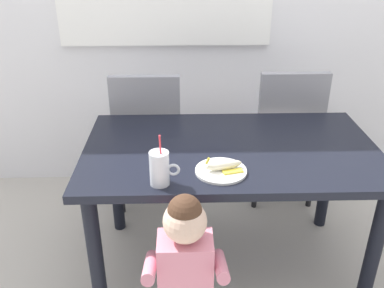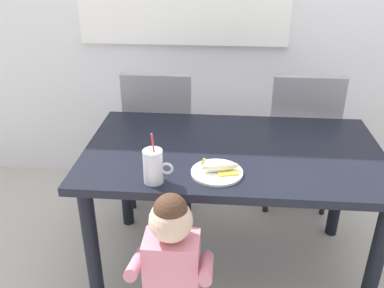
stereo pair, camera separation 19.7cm
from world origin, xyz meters
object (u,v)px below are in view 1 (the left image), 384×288
object	(u,v)px
dining_chair_right	(285,129)
snack_plate	(221,171)
toddler_standing	(185,262)
milk_cup	(160,170)
dining_chair_left	(148,133)
peeled_banana	(224,165)
dining_table	(230,164)

from	to	relation	value
dining_chair_right	snack_plate	bearing A→B (deg)	60.22
dining_chair_right	toddler_standing	bearing A→B (deg)	60.93
milk_cup	snack_plate	xyz separation A→B (m)	(0.27, 0.09, -0.06)
dining_chair_left	toddler_standing	size ratio (longest dim) A/B	1.15
dining_chair_left	peeled_banana	distance (m)	0.98
toddler_standing	milk_cup	world-z (taller)	milk_cup
dining_chair_left	peeled_banana	size ratio (longest dim) A/B	5.47
snack_plate	toddler_standing	bearing A→B (deg)	-117.04
dining_chair_left	milk_cup	size ratio (longest dim) A/B	3.87
snack_plate	peeled_banana	world-z (taller)	peeled_banana
dining_chair_right	peeled_banana	xyz separation A→B (m)	(-0.50, -0.90, 0.24)
dining_chair_left	toddler_standing	distance (m)	1.21
milk_cup	peeled_banana	size ratio (longest dim) A/B	1.41
dining_table	snack_plate	world-z (taller)	snack_plate
dining_chair_left	toddler_standing	xyz separation A→B (m)	(0.22, -1.19, -0.02)
toddler_standing	milk_cup	xyz separation A→B (m)	(-0.10, 0.23, 0.29)
milk_cup	dining_table	bearing A→B (deg)	44.84
dining_chair_left	dining_table	bearing A→B (deg)	126.76
dining_table	milk_cup	distance (m)	0.51
peeled_banana	dining_chair_right	bearing A→B (deg)	60.79
dining_table	milk_cup	world-z (taller)	milk_cup
dining_chair_left	snack_plate	xyz separation A→B (m)	(0.39, -0.86, 0.21)
milk_cup	dining_chair_left	bearing A→B (deg)	97.35
dining_chair_left	dining_chair_right	bearing A→B (deg)	-177.78
dining_chair_left	peeled_banana	world-z (taller)	dining_chair_left
milk_cup	peeled_banana	world-z (taller)	milk_cup
milk_cup	snack_plate	world-z (taller)	milk_cup
snack_plate	peeled_banana	bearing A→B (deg)	15.42
toddler_standing	milk_cup	distance (m)	0.39
dining_chair_left	dining_chair_right	distance (m)	0.90
dining_chair_right	milk_cup	size ratio (longest dim) A/B	3.87
snack_plate	dining_chair_right	bearing A→B (deg)	60.22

